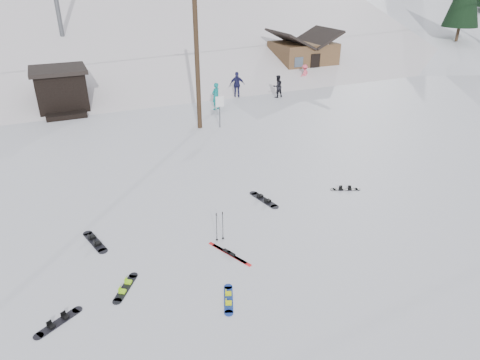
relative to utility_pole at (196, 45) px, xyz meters
name	(u,v)px	position (x,y,z in m)	size (l,w,h in m)	color
ground	(290,278)	(-2.00, -14.00, -4.68)	(200.00, 200.00, 0.00)	silver
ski_slope	(100,123)	(-2.00, 41.00, -16.68)	(60.00, 75.00, 45.00)	silver
ridge_right	(334,96)	(36.00, 36.00, -15.68)	(34.00, 85.00, 36.00)	silver
treeline_right	(363,35)	(34.00, 28.00, -4.68)	(20.00, 60.00, 10.00)	black
treeline_crest	(69,17)	(-2.00, 72.00, -4.68)	(50.00, 6.00, 10.00)	black
utility_pole	(196,45)	(0.00, 0.00, 0.00)	(2.00, 0.26, 9.00)	#3A2819
trail_sign	(220,106)	(1.10, -0.42, -3.41)	(0.50, 0.09, 1.85)	#595B60
lift_hut	(61,90)	(-7.00, 6.94, -3.32)	(3.40, 4.10, 2.75)	black
cabin	(303,57)	(13.00, 10.00, -3.20)	(5.39, 4.40, 3.77)	brown
hero_snowboard	(228,299)	(-4.06, -14.13, -4.66)	(0.64, 1.23, 0.09)	#17359B
hero_skis	(229,253)	(-3.21, -12.16, -4.65)	(0.83, 1.74, 0.10)	red
ski_poles	(220,226)	(-3.20, -11.30, -4.12)	(0.30, 0.08, 1.10)	black
board_scatter_a	(58,322)	(-8.47, -13.13, -4.66)	(1.25, 0.84, 0.10)	black
board_scatter_b	(95,242)	(-7.13, -9.68, -4.65)	(0.66, 1.61, 0.12)	black
board_scatter_c	(126,287)	(-6.61, -12.47, -4.66)	(0.91, 1.21, 0.10)	black
board_scatter_d	(345,189)	(3.00, -9.95, -4.66)	(1.19, 0.65, 0.09)	black
board_scatter_f	(264,199)	(-0.55, -9.37, -4.65)	(0.59, 1.68, 0.12)	black
skier_teal	(216,96)	(2.19, 3.05, -3.80)	(0.64, 0.42, 1.76)	#0B7170
skier_dark	(278,86)	(7.31, 4.03, -3.89)	(0.77, 0.60, 1.59)	black
skier_pink	(304,74)	(11.42, 7.05, -3.95)	(0.95, 0.55, 1.47)	#EB5369
skier_navy	(237,85)	(4.66, 5.23, -3.77)	(1.07, 0.44, 1.82)	#1C1C47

